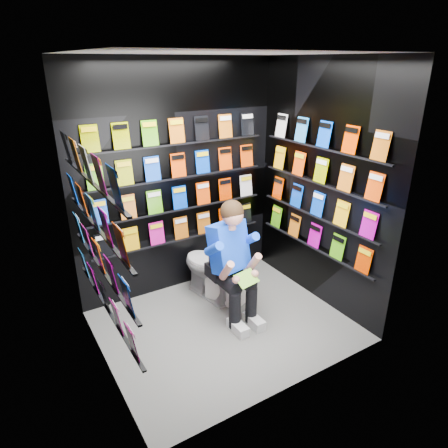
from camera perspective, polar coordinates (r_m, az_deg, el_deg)
floor at (r=4.27m, az=0.10°, el=-14.30°), size 2.40×2.40×0.00m
ceiling at (r=3.42m, az=0.13°, el=23.26°), size 2.40×2.40×0.00m
wall_back at (r=4.48m, az=-6.61°, el=6.07°), size 2.40×0.04×2.60m
wall_front at (r=2.90m, az=10.49°, el=-3.47°), size 2.40×0.04×2.60m
wall_left at (r=3.23m, az=-18.38°, el=-1.57°), size 0.04×2.00×2.60m
wall_right at (r=4.36m, az=13.75°, el=5.09°), size 0.04×2.00×2.60m
comics_back at (r=4.46m, az=-6.45°, el=6.04°), size 2.10×0.06×1.37m
comics_left at (r=3.23m, az=-17.88°, el=-1.38°), size 0.06×1.70×1.37m
comics_right at (r=4.34m, az=13.47°, el=5.10°), size 0.06×1.70×1.37m
toilet at (r=4.57m, az=-2.02°, el=-6.16°), size 0.55×0.82×0.73m
longbox at (r=4.58m, az=0.32°, el=-9.06°), size 0.39×0.49×0.32m
longbox_lid at (r=4.49m, az=0.32°, el=-7.14°), size 0.41×0.51×0.03m
reader at (r=4.09m, az=0.53°, el=-3.36°), size 0.66×0.85×1.41m
held_comic at (r=3.92m, az=3.24°, el=-7.78°), size 0.26×0.18×0.10m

